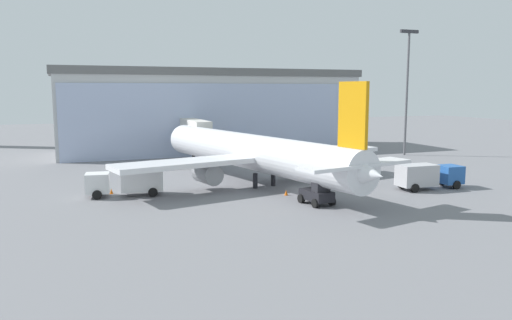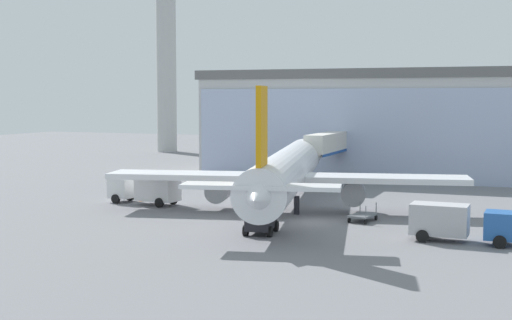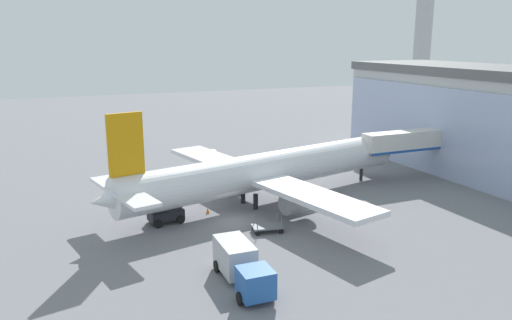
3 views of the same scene
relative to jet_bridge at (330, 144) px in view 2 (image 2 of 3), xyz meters
The scene contains 11 objects.
ground 27.15m from the jet_bridge, 77.79° to the right, with size 240.00×240.00×0.00m, color slate.
terminal_building 12.54m from the jet_bridge, 62.73° to the left, with size 51.17×15.74×13.77m.
jet_bridge is the anchor object (origin of this frame).
control_tower 58.38m from the jet_bridge, 139.29° to the left, with size 6.52×6.52×35.42m.
airplane 21.04m from the jet_bridge, 84.48° to the right, with size 32.09×37.97×11.02m.
catering_truck 25.58m from the jet_bridge, 117.40° to the right, with size 7.50×3.17×2.65m.
fuel_truck 35.10m from the jet_bridge, 58.59° to the right, with size 7.33×2.58×2.65m.
baggage_cart 26.39m from the jet_bridge, 67.67° to the right, with size 2.02×3.02×1.50m.
pushback_tug 32.77m from the jet_bridge, 82.79° to the right, with size 2.58×3.43×2.30m.
safety_cone_nose 28.21m from the jet_bridge, 83.79° to the right, with size 0.36×0.36×0.55m, color orange.
safety_cone_wingtip 25.23m from the jet_bridge, 122.03° to the right, with size 0.36×0.36×0.55m, color orange.
Camera 2 is at (18.04, -55.19, 10.23)m, focal length 50.00 mm.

